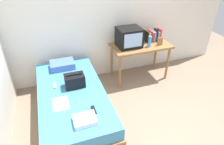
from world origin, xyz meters
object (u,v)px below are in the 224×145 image
object	(u,v)px
remote_dark	(94,110)
remote_silver	(55,86)
tv	(129,37)
book_row	(153,36)
magazine	(61,104)
handbag	(75,81)
water_bottle	(150,41)
bed	(73,103)
picture_frame	(160,41)
folded_towel	(85,120)
desk	(140,49)
pillow	(62,65)

from	to	relation	value
remote_dark	remote_silver	bearing A→B (deg)	121.22
tv	remote_silver	xyz separation A→B (m)	(-1.47, -0.56, -0.38)
remote_dark	tv	bearing A→B (deg)	50.89
book_row	magazine	xyz separation A→B (m)	(-1.99, -1.08, -0.32)
book_row	remote_silver	world-z (taller)	book_row
handbag	water_bottle	bearing A→B (deg)	18.12
bed	magazine	xyz separation A→B (m)	(-0.18, -0.27, 0.27)
picture_frame	handbag	bearing A→B (deg)	-164.21
folded_towel	bed	bearing A→B (deg)	95.15
magazine	folded_towel	size ratio (longest dim) A/B	1.04
bed	picture_frame	xyz separation A→B (m)	(1.84, 0.58, 0.56)
water_bottle	remote_dark	xyz separation A→B (m)	(-1.40, -1.12, -0.31)
book_row	remote_dark	xyz separation A→B (m)	(-1.60, -1.35, -0.31)
remote_dark	water_bottle	bearing A→B (deg)	38.80
desk	tv	bearing A→B (deg)	174.35
water_bottle	pillow	xyz separation A→B (m)	(-1.64, 0.12, -0.26)
handbag	magazine	distance (m)	0.45
desk	pillow	xyz separation A→B (m)	(-1.53, -0.01, -0.06)
desk	handbag	size ratio (longest dim) A/B	3.87
pillow	handbag	size ratio (longest dim) A/B	1.38
desk	remote_silver	size ratio (longest dim) A/B	8.06
handbag	folded_towel	xyz separation A→B (m)	(-0.02, -0.78, -0.07)
magazine	folded_towel	bearing A→B (deg)	-60.48
remote_silver	folded_towel	size ratio (longest dim) A/B	0.51
desk	remote_dark	xyz separation A→B (m)	(-1.28, -1.25, -0.11)
book_row	picture_frame	bearing A→B (deg)	-84.39
picture_frame	magazine	size ratio (longest dim) A/B	0.54
folded_towel	handbag	bearing A→B (deg)	88.65
remote_silver	folded_towel	world-z (taller)	folded_towel
tv	remote_dark	xyz separation A→B (m)	(-1.04, -1.28, -0.38)
water_bottle	handbag	distance (m)	1.62
bed	folded_towel	distance (m)	0.76
remote_silver	magazine	bearing A→B (deg)	-84.91
remote_dark	remote_silver	size ratio (longest dim) A/B	1.08
desk	water_bottle	size ratio (longest dim) A/B	5.48
pillow	remote_dark	bearing A→B (deg)	-78.76
water_bottle	remote_silver	xyz separation A→B (m)	(-1.83, -0.40, -0.31)
remote_silver	folded_towel	distance (m)	0.92
bed	folded_towel	bearing A→B (deg)	-84.85
handbag	remote_silver	xyz separation A→B (m)	(-0.30, 0.10, -0.09)
tv	magazine	world-z (taller)	tv
pillow	remote_dark	distance (m)	1.27
book_row	handbag	world-z (taller)	book_row
water_bottle	magazine	xyz separation A→B (m)	(-1.79, -0.85, -0.32)
remote_silver	remote_dark	bearing A→B (deg)	-58.78
water_bottle	magazine	world-z (taller)	water_bottle
bed	water_bottle	size ratio (longest dim) A/B	9.45
tv	remote_dark	world-z (taller)	tv
pillow	handbag	world-z (taller)	handbag
bed	magazine	bearing A→B (deg)	-124.28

